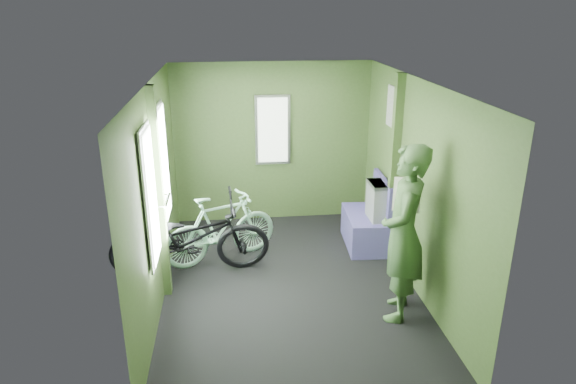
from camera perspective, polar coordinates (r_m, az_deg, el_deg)
name	(u,v)px	position (r m, az deg, el deg)	size (l,w,h in m)	color
room	(285,164)	(5.44, -0.31, 3.09)	(4.00, 4.02, 2.31)	black
bicycle_black	(193,275)	(6.29, -10.53, -9.02)	(0.65, 1.85, 0.97)	black
bicycle_mint	(222,260)	(6.57, -7.30, -7.50)	(0.42, 1.47, 0.88)	#9CDEBB
passenger	(403,234)	(5.18, 12.71, -4.53)	(0.64, 0.77, 1.82)	#3B5B31
waste_box	(379,217)	(6.71, 10.09, -2.70)	(0.27, 0.38, 0.92)	gray
bench_seat	(367,226)	(6.88, 8.73, -3.71)	(0.54, 0.90, 0.93)	navy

